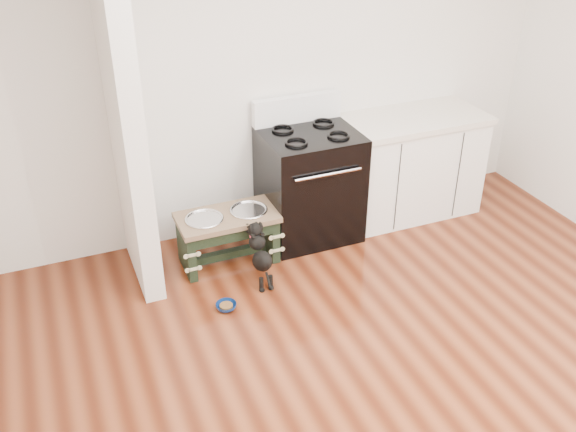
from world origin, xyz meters
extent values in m
plane|color=#461B0C|center=(0.00, 0.00, 0.00)|extent=(5.00, 5.00, 0.00)
plane|color=silver|center=(0.00, 2.50, 1.35)|extent=(5.00, 0.00, 5.00)
cube|color=silver|center=(-1.18, 2.10, 1.35)|extent=(0.15, 0.80, 2.70)
cube|color=black|center=(0.25, 2.15, 0.46)|extent=(0.76, 0.65, 0.92)
cube|color=black|center=(0.25, 1.84, 0.40)|extent=(0.58, 0.02, 0.50)
cylinder|color=silver|center=(0.25, 1.80, 0.72)|extent=(0.56, 0.02, 0.02)
cube|color=white|center=(0.25, 2.43, 1.03)|extent=(0.76, 0.08, 0.22)
torus|color=black|center=(0.07, 2.01, 0.93)|extent=(0.18, 0.18, 0.02)
torus|color=black|center=(0.43, 2.01, 0.93)|extent=(0.18, 0.18, 0.02)
torus|color=black|center=(0.07, 2.29, 0.93)|extent=(0.18, 0.18, 0.02)
torus|color=black|center=(0.43, 2.29, 0.93)|extent=(0.18, 0.18, 0.02)
cube|color=white|center=(1.23, 2.18, 0.43)|extent=(1.20, 0.60, 0.86)
cube|color=beige|center=(1.23, 2.18, 0.89)|extent=(1.24, 0.64, 0.05)
cube|color=black|center=(1.23, 1.92, 0.05)|extent=(1.20, 0.06, 0.10)
cube|color=black|center=(-0.86, 2.00, 0.19)|extent=(0.06, 0.37, 0.38)
cube|color=black|center=(-0.18, 2.00, 0.19)|extent=(0.06, 0.37, 0.38)
cube|color=black|center=(-0.52, 1.83, 0.33)|extent=(0.61, 0.03, 0.10)
cube|color=black|center=(-0.52, 2.00, 0.06)|extent=(0.61, 0.06, 0.06)
cube|color=brown|center=(-0.52, 2.00, 0.40)|extent=(0.77, 0.41, 0.04)
cylinder|color=silver|center=(-0.70, 2.00, 0.40)|extent=(0.27, 0.27, 0.05)
cylinder|color=silver|center=(-0.34, 2.00, 0.40)|extent=(0.27, 0.27, 0.05)
torus|color=silver|center=(-0.70, 2.00, 0.43)|extent=(0.30, 0.30, 0.02)
torus|color=silver|center=(-0.34, 2.00, 0.43)|extent=(0.30, 0.30, 0.02)
cylinder|color=black|center=(-0.42, 1.53, 0.06)|extent=(0.03, 0.03, 0.12)
cylinder|color=black|center=(-0.34, 1.53, 0.06)|extent=(0.03, 0.03, 0.12)
sphere|color=black|center=(-0.42, 1.52, 0.01)|extent=(0.04, 0.04, 0.04)
sphere|color=black|center=(-0.34, 1.52, 0.01)|extent=(0.04, 0.04, 0.04)
ellipsoid|color=black|center=(-0.38, 1.60, 0.21)|extent=(0.14, 0.31, 0.28)
sphere|color=black|center=(-0.38, 1.70, 0.32)|extent=(0.13, 0.13, 0.13)
sphere|color=black|center=(-0.38, 1.74, 0.41)|extent=(0.11, 0.11, 0.11)
sphere|color=black|center=(-0.42, 1.81, 0.41)|extent=(0.04, 0.04, 0.04)
sphere|color=black|center=(-0.34, 1.81, 0.41)|extent=(0.04, 0.04, 0.04)
cylinder|color=black|center=(-0.38, 1.48, 0.12)|extent=(0.02, 0.09, 0.10)
torus|color=#E3424E|center=(-0.38, 1.72, 0.37)|extent=(0.10, 0.07, 0.10)
imported|color=navy|center=(-0.73, 1.42, 0.02)|extent=(0.19, 0.19, 0.05)
cylinder|color=#563318|center=(-0.73, 1.42, 0.03)|extent=(0.10, 0.10, 0.02)
camera|label=1|loc=(-1.71, -2.14, 2.93)|focal=40.00mm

